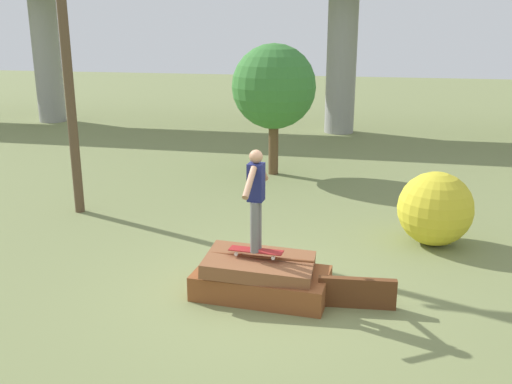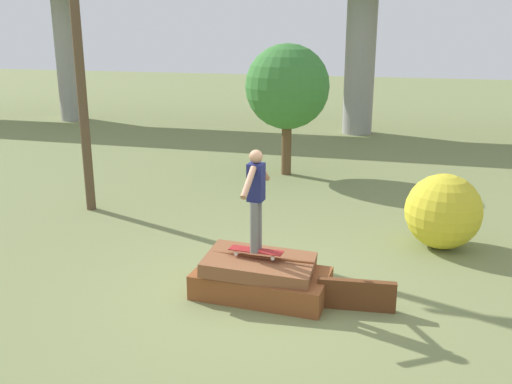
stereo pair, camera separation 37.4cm
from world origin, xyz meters
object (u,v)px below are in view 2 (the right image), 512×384
skater (256,194)px  skateboard (256,251)px  tree_behind_left (287,87)px  bush_yellow_flowering (443,211)px  utility_pole (78,51)px

skater → skateboard: bearing=8.9°
skater → tree_behind_left: size_ratio=0.43×
skater → tree_behind_left: tree_behind_left is taller
skateboard → skater: (-0.00, -0.00, 0.87)m
tree_behind_left → bush_yellow_flowering: tree_behind_left is taller
skater → utility_pole: utility_pole is taller
utility_pole → bush_yellow_flowering: utility_pole is taller
skateboard → bush_yellow_flowering: 3.86m
skateboard → skater: skater is taller
tree_behind_left → bush_yellow_flowering: 6.17m
tree_behind_left → skater: bearing=-81.1°
skater → tree_behind_left: (-1.14, 7.24, 0.78)m
utility_pole → skateboard: bearing=-33.6°
utility_pole → bush_yellow_flowering: 7.83m
skater → utility_pole: size_ratio=0.23×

